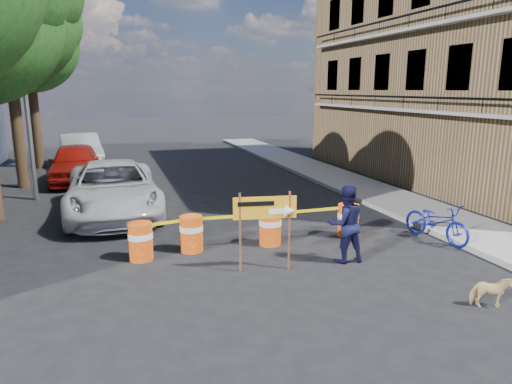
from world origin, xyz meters
TOP-DOWN VIEW (x-y plane):
  - ground at (0.00, 0.00)m, footprint 120.00×120.00m
  - sidewalk_east at (6.20, 6.00)m, footprint 2.40×40.00m
  - apartment_building at (12.00, 8.00)m, footprint 8.00×16.00m
  - tree_mid_b at (-6.73, 12.00)m, footprint 5.67×5.40m
  - tree_far at (-6.74, 17.00)m, footprint 5.04×4.80m
  - streetlamp at (-5.93, 9.50)m, footprint 1.25×0.18m
  - barrel_far_left at (-2.77, 2.14)m, footprint 0.58×0.58m
  - barrel_mid_left at (-1.53, 2.36)m, footprint 0.58×0.58m
  - barrel_mid_right at (0.48, 2.22)m, footprint 0.58×0.58m
  - barrel_far_right at (2.74, 2.23)m, footprint 0.58×0.58m
  - detour_sign at (-0.03, 0.60)m, footprint 1.38×0.37m
  - pedestrian at (1.75, 0.59)m, footprint 0.93×0.74m
  - bicycle at (4.80, 1.20)m, footprint 0.91×1.17m
  - dog at (3.19, -2.32)m, footprint 0.78×0.54m
  - suv_white at (-3.32, 6.56)m, footprint 2.83×6.06m
  - sedan_red at (-4.80, 12.57)m, footprint 1.97×4.88m
  - sedan_silver at (-4.80, 16.72)m, footprint 2.50×5.39m

SIDE VIEW (x-z plane):
  - ground at x=0.00m, z-range 0.00..0.00m
  - sidewalk_east at x=6.20m, z-range 0.00..0.15m
  - dog at x=3.19m, z-range 0.00..0.61m
  - barrel_far_left at x=-2.77m, z-range 0.02..0.92m
  - barrel_mid_left at x=-1.53m, z-range 0.02..0.92m
  - barrel_mid_right at x=0.48m, z-range 0.02..0.92m
  - barrel_far_right at x=2.74m, z-range 0.02..0.92m
  - sedan_red at x=-4.80m, z-range 0.00..1.66m
  - suv_white at x=-3.32m, z-range 0.00..1.68m
  - sedan_silver at x=-4.80m, z-range 0.00..1.71m
  - pedestrian at x=1.75m, z-range 0.00..1.82m
  - bicycle at x=4.80m, z-range 0.00..1.98m
  - detour_sign at x=-0.03m, z-range 0.41..2.20m
  - streetlamp at x=-5.93m, z-range 0.38..8.38m
  - apartment_building at x=12.00m, z-range 0.00..12.00m
  - tree_far at x=-6.74m, z-range 1.80..10.64m
  - tree_mid_b at x=-6.73m, z-range 1.90..11.53m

